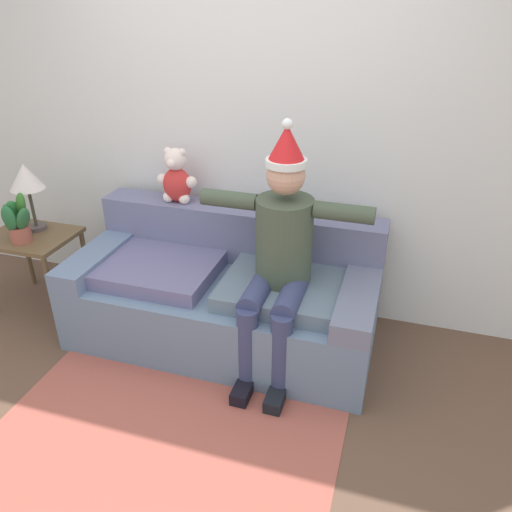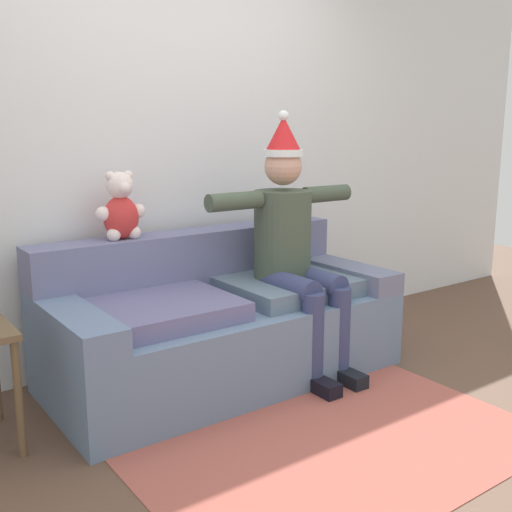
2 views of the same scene
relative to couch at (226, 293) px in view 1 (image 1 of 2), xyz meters
The scene contains 9 objects.
ground_plane 1.05m from the couch, 90.00° to the right, with size 10.00×10.00×0.00m, color brown.
back_wall 1.16m from the couch, 90.00° to the left, with size 7.00×0.10×2.70m, color silver.
couch is the anchor object (origin of this frame).
person_seated 0.63m from the couch, 21.85° to the right, with size 1.02×0.77×1.52m.
teddy_bear 0.85m from the couch, 146.72° to the left, with size 0.29×0.17×0.38m.
side_table 1.48m from the couch, behind, with size 0.60×0.49×0.57m.
table_lamp 1.61m from the couch, behind, with size 0.24×0.24×0.49m.
potted_plant 1.51m from the couch, behind, with size 0.25×0.22×0.37m.
area_rug 1.11m from the couch, 90.00° to the right, with size 1.85×1.13×0.01m, color #AA5447.
Camera 1 is at (1.05, -1.68, 2.12)m, focal length 35.33 mm.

